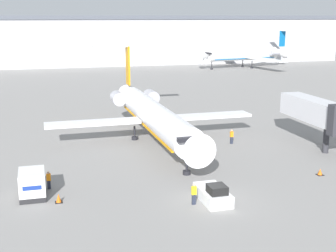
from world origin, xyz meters
name	(u,v)px	position (x,y,z in m)	size (l,w,h in m)	color
ground_plane	(215,203)	(0.00, 0.00, 0.00)	(600.00, 600.00, 0.00)	gray
terminal_building	(79,41)	(0.00, 120.00, 7.89)	(180.00, 16.80, 15.73)	#B2B2B7
airplane_main	(152,114)	(-0.11, 21.43, 3.45)	(26.56, 33.80, 11.11)	white
pushback_tug	(213,194)	(0.02, 0.48, 0.63)	(2.10, 4.45, 1.73)	silver
luggage_cart	(32,184)	(-14.81, 5.58, 1.18)	(2.19, 3.27, 2.37)	#232326
worker_near_tug	(194,193)	(-1.80, 0.20, 0.98)	(0.40, 0.26, 1.85)	#232838
worker_by_wing	(232,136)	(8.93, 17.21, 0.95)	(0.40, 0.25, 1.80)	#232838
worker_on_apron	(49,180)	(-13.39, 7.21, 0.88)	(0.40, 0.24, 1.69)	#232838
traffic_cone_left	(59,198)	(-12.71, 3.69, 0.38)	(0.62, 0.62, 0.79)	black
traffic_cone_right	(320,172)	(12.71, 3.86, 0.31)	(0.65, 0.65, 0.65)	black
airplane_parked_far_left	(245,54)	(48.20, 98.21, 4.19)	(31.32, 36.18, 11.20)	white
jet_bridge	(317,111)	(17.81, 12.84, 4.45)	(3.20, 11.92, 6.19)	#2D2D33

